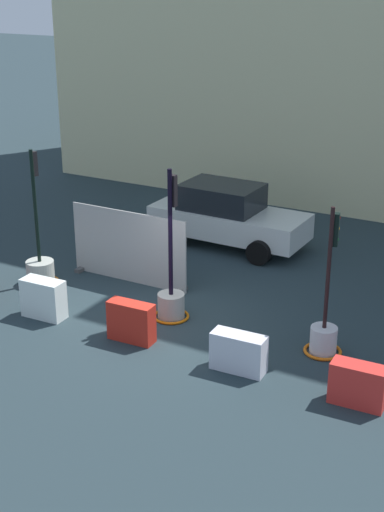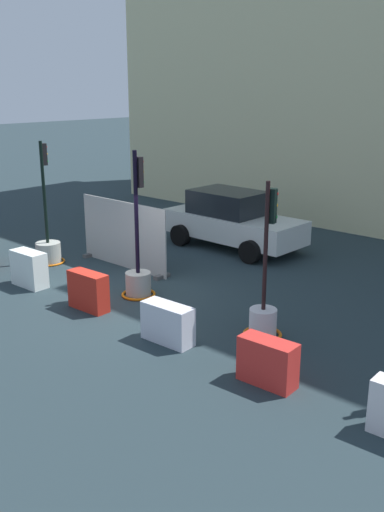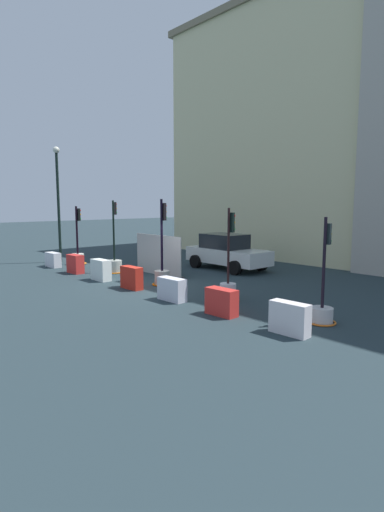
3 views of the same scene
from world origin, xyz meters
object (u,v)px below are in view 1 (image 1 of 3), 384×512
object	(u,v)px
traffic_light_3	(324,329)
construction_barrier_4	(239,352)
traffic_light_2	(171,294)
construction_barrier_3	(131,322)
car_white_van	(227,215)
construction_barrier_5	(358,385)
construction_barrier_2	(44,299)
traffic_light_1	(40,265)

from	to	relation	value
traffic_light_3	construction_barrier_4	size ratio (longest dim) A/B	2.86
traffic_light_2	construction_barrier_3	size ratio (longest dim) A/B	3.39
car_white_van	traffic_light_2	bearing A→B (deg)	-78.25
construction_barrier_3	construction_barrier_5	xyz separation A→B (m)	(5.03, -0.10, -0.03)
construction_barrier_2	construction_barrier_3	size ratio (longest dim) A/B	0.99
construction_barrier_3	car_white_van	world-z (taller)	car_white_van
construction_barrier_3	car_white_van	bearing A→B (deg)	97.57
construction_barrier_3	car_white_van	xyz separation A→B (m)	(-0.84, 6.35, 0.44)
construction_barrier_2	construction_barrier_4	bearing A→B (deg)	-0.34
construction_barrier_3	construction_barrier_2	bearing A→B (deg)	-179.78
construction_barrier_3	construction_barrier_5	size ratio (longest dim) A/B	1.01
traffic_light_1	construction_barrier_3	xyz separation A→B (m)	(3.76, -1.49, -0.04)
traffic_light_2	construction_barrier_2	world-z (taller)	traffic_light_2
construction_barrier_4	construction_barrier_2	bearing A→B (deg)	179.66
traffic_light_1	car_white_van	size ratio (longest dim) A/B	0.76
traffic_light_1	traffic_light_2	distance (m)	3.95
traffic_light_2	construction_barrier_3	distance (m)	1.40
traffic_light_2	construction_barrier_2	bearing A→B (deg)	-151.84
construction_barrier_4	traffic_light_1	bearing A→B (deg)	166.41
construction_barrier_5	car_white_van	bearing A→B (deg)	132.38
construction_barrier_5	traffic_light_1	bearing A→B (deg)	169.76
traffic_light_3	construction_barrier_2	bearing A→B (deg)	-166.53
construction_barrier_3	construction_barrier_5	distance (m)	5.03
traffic_light_3	construction_barrier_5	world-z (taller)	traffic_light_3
traffic_light_1	car_white_van	xyz separation A→B (m)	(2.92, 4.85, 0.40)
car_white_van	construction_barrier_3	bearing A→B (deg)	-82.43
traffic_light_1	construction_barrier_4	xyz separation A→B (m)	(6.34, -1.53, -0.08)
construction_barrier_3	construction_barrier_4	world-z (taller)	construction_barrier_3
construction_barrier_2	construction_barrier_5	bearing A→B (deg)	-0.67
construction_barrier_4	car_white_van	distance (m)	7.26
traffic_light_1	construction_barrier_4	world-z (taller)	traffic_light_1
construction_barrier_3	construction_barrier_5	bearing A→B (deg)	-1.09
traffic_light_1	construction_barrier_5	world-z (taller)	traffic_light_1
construction_barrier_4	construction_barrier_5	bearing A→B (deg)	-1.33
traffic_light_1	car_white_van	distance (m)	5.68
car_white_van	construction_barrier_4	bearing A→B (deg)	-61.80
traffic_light_1	construction_barrier_5	size ratio (longest dim) A/B	3.37
traffic_light_2	car_white_van	distance (m)	5.08
traffic_light_3	car_white_van	distance (m)	6.75
traffic_light_1	construction_barrier_4	distance (m)	6.52
construction_barrier_2	construction_barrier_5	xyz separation A→B (m)	(7.44, -0.09, -0.05)
construction_barrier_4	construction_barrier_5	xyz separation A→B (m)	(2.45, -0.06, 0.01)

